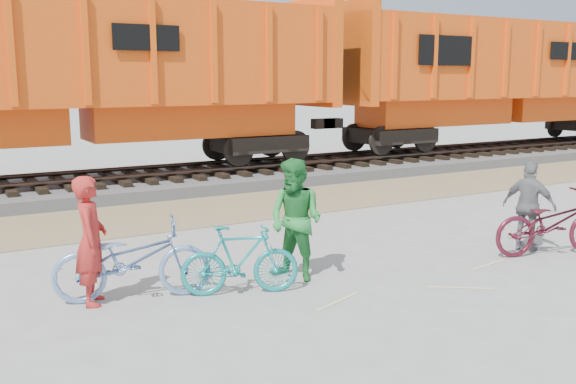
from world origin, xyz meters
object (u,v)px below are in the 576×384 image
bicycle_blue (132,260)px  person_solo (91,241)px  person_woman (529,206)px  hopper_car_center (72,74)px  bicycle_teal (240,260)px  hopper_car_right (501,75)px  bicycle_maroon (552,223)px  person_man (296,220)px

bicycle_blue → person_solo: size_ratio=1.22×
person_woman → bicycle_blue: bearing=62.0°
bicycle_blue → person_woman: person_woman is taller
person_woman → hopper_car_center: bearing=10.8°
bicycle_blue → person_solo: 0.59m
hopper_car_center → bicycle_blue: 8.76m
hopper_car_center → person_woman: (5.49, -9.28, -2.24)m
bicycle_teal → person_solo: size_ratio=0.95×
hopper_car_right → bicycle_blue: size_ratio=6.79×
hopper_car_right → bicycle_teal: hopper_car_right is taller
bicycle_blue → bicycle_maroon: size_ratio=1.00×
bicycle_maroon → person_woman: (-0.10, 0.40, 0.23)m
person_man → bicycle_teal: bearing=-104.0°
bicycle_maroon → person_solo: 7.33m
person_woman → bicycle_maroon: bearing=174.2°
bicycle_teal → person_man: person_man is taller
person_solo → hopper_car_center: bearing=7.1°
bicycle_maroon → person_woman: size_ratio=1.34×
bicycle_teal → hopper_car_center: bearing=21.2°
hopper_car_center → person_solo: (-1.59, -8.24, -2.16)m
person_solo → person_woman: 7.16m
hopper_car_right → person_solo: bearing=-153.6°
person_woman → hopper_car_right: bearing=-65.5°
person_man → person_woman: 4.31m
bicycle_maroon → person_man: bearing=94.6°
hopper_car_center → person_woman: bearing=-59.4°
bicycle_maroon → person_solo: (-7.18, 1.44, 0.31)m
hopper_car_right → bicycle_teal: size_ratio=8.70×
hopper_car_center → bicycle_maroon: hopper_car_center is taller
person_man → person_solo: bearing=-124.2°
hopper_car_center → person_man: size_ratio=7.87×
person_man → person_woman: bearing=56.7°
person_solo → bicycle_teal: bearing=-91.4°
bicycle_blue → bicycle_maroon: bicycle_blue is taller
person_solo → person_woman: bearing=-80.3°
bicycle_teal → bicycle_blue: bearing=87.4°
hopper_car_right → person_woman: hopper_car_right is taller
bicycle_teal → person_woman: 5.29m
bicycle_teal → person_man: (1.00, 0.20, 0.41)m
bicycle_blue → person_man: bearing=-83.4°
bicycle_blue → bicycle_teal: 1.43m
hopper_car_center → hopper_car_right: size_ratio=1.00×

